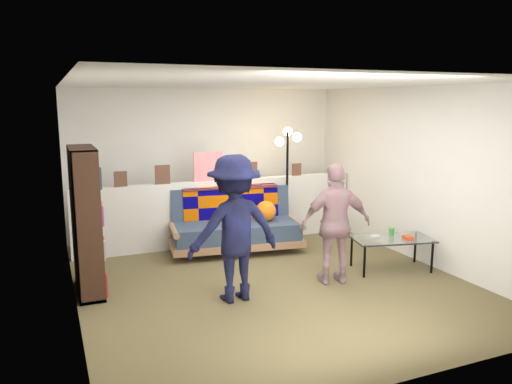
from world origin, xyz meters
The scene contains 10 objects.
ground centered at (0.00, 0.00, 0.00)m, with size 5.00×5.00×0.00m, color brown.
room_shell centered at (0.00, 0.47, 1.67)m, with size 4.60×5.05×2.45m.
half_wall_ledge centered at (0.00, 1.80, 0.50)m, with size 4.45×0.15×1.00m, color silver.
ledge_decor centered at (-0.23, 1.78, 1.18)m, with size 2.97×0.02×0.45m.
futon_sofa centered at (0.08, 1.37, 0.38)m, with size 2.01×1.15×0.82m.
bookshelf centered at (-2.08, 0.48, 0.79)m, with size 0.28×0.85×1.69m.
coffee_table centered at (1.66, -0.26, 0.40)m, with size 1.12×0.78×0.53m.
floor_lamp centered at (1.07, 1.64, 1.27)m, with size 0.37×0.33×1.80m.
person_left centered at (-0.59, -0.39, 0.81)m, with size 1.05×0.61×1.63m, color black.
person_right centered at (0.72, -0.37, 0.74)m, with size 0.86×0.36×1.47m, color pink.
Camera 1 is at (-2.44, -5.39, 2.19)m, focal length 35.00 mm.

